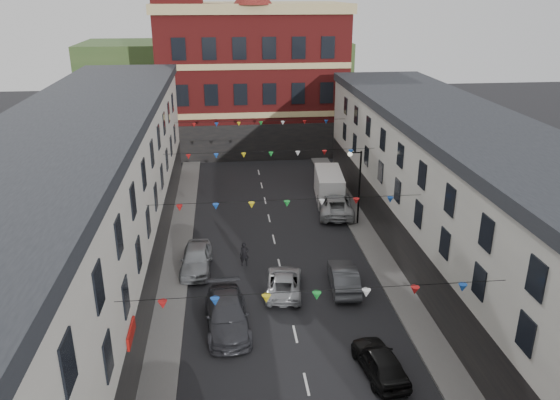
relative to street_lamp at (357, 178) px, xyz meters
name	(u,v)px	position (x,y,z in m)	size (l,w,h in m)	color
ground	(295,334)	(-6.55, -14.00, -3.90)	(160.00, 160.00, 0.00)	black
pavement_left	(168,320)	(-13.45, -12.00, -3.83)	(1.80, 64.00, 0.15)	#605E5B
pavement_right	(408,306)	(0.35, -12.00, -3.83)	(1.80, 64.00, 0.15)	#605E5B
terrace_left	(59,246)	(-18.33, -13.00, 1.44)	(8.40, 56.00, 10.70)	beige
terrace_right	(508,234)	(5.23, -13.00, 0.95)	(8.40, 56.00, 9.70)	beige
civic_building	(252,76)	(-6.55, 23.95, 4.23)	(20.60, 13.30, 18.50)	maroon
clock_tower	(179,14)	(-14.05, 21.00, 11.03)	(5.60, 5.60, 30.00)	maroon
distant_hill	(217,75)	(-10.55, 48.00, 1.10)	(40.00, 14.00, 10.00)	#355226
street_lamp	(357,178)	(0.00, 0.00, 0.00)	(1.10, 0.36, 6.00)	black
car_left_d	(227,314)	(-10.15, -12.96, -3.09)	(2.29, 5.63, 1.63)	#38393F
car_left_e	(196,259)	(-12.05, -6.13, -3.09)	(1.92, 4.77, 1.63)	gray
car_right_d	(380,361)	(-2.95, -17.63, -3.19)	(1.69, 4.19, 1.43)	black
car_right_e	(344,277)	(-2.95, -9.48, -3.15)	(1.59, 4.56, 1.50)	#424449
car_right_f	(335,204)	(-1.05, 2.45, -3.09)	(2.70, 5.86, 1.63)	#A9ABAE
moving_car	(284,282)	(-6.65, -9.52, -3.26)	(2.13, 4.62, 1.28)	#A4A6AB
white_van	(329,186)	(-0.95, 5.78, -2.66)	(2.16, 5.63, 2.49)	white
pedestrian	(244,254)	(-8.89, -5.87, -3.08)	(0.60, 0.40, 1.65)	black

